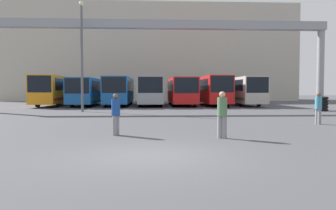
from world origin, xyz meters
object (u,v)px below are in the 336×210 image
tire_stack (322,104)px  bus_slot_6 (240,90)px  pedestrian_mid_left (222,113)px  bus_slot_1 (89,90)px  bus_slot_4 (181,90)px  bus_slot_5 (212,89)px  bus_slot_2 (120,90)px  bus_slot_3 (150,90)px  pedestrian_near_center (318,108)px  lamp_post (82,52)px  bus_slot_0 (57,89)px  pedestrian_mid_right (116,113)px

tire_stack → bus_slot_6: bearing=107.9°
pedestrian_mid_left → tire_stack: 18.74m
pedestrian_mid_left → bus_slot_6: bearing=100.2°
bus_slot_1 → bus_slot_4: size_ratio=1.16×
bus_slot_1 → bus_slot_6: (17.50, 0.08, 0.08)m
bus_slot_4 → tire_stack: 14.98m
bus_slot_5 → bus_slot_2: bearing=177.1°
bus_slot_5 → bus_slot_4: bearing=-175.0°
bus_slot_3 → pedestrian_near_center: bearing=-68.3°
bus_slot_3 → pedestrian_near_center: (8.54, -21.50, -0.95)m
bus_slot_1 → lamp_post: 11.47m
bus_slot_1 → bus_slot_5: bearing=-2.3°
bus_slot_6 → tire_stack: size_ratio=10.30×
bus_slot_4 → pedestrian_near_center: bus_slot_4 is taller
bus_slot_0 → pedestrian_mid_left: bearing=-63.1°
bus_slot_6 → lamp_post: lamp_post is taller
bus_slot_1 → bus_slot_3: 7.00m
lamp_post → bus_slot_2: bearing=79.7°
bus_slot_6 → bus_slot_3: bearing=-179.7°
bus_slot_1 → bus_slot_4: (10.50, -0.86, 0.03)m
bus_slot_0 → bus_slot_1: bus_slot_0 is taller
bus_slot_2 → pedestrian_mid_left: size_ratio=7.18×
pedestrian_mid_right → lamp_post: bearing=48.3°
bus_slot_0 → bus_slot_2: 7.00m
bus_slot_3 → bus_slot_4: size_ratio=1.17×
bus_slot_4 → bus_slot_5: size_ratio=0.94×
bus_slot_6 → pedestrian_mid_left: (-7.91, -26.10, -0.91)m
bus_slot_4 → pedestrian_mid_right: 24.66m
bus_slot_0 → lamp_post: 12.20m
bus_slot_5 → pedestrian_near_center: bus_slot_5 is taller
bus_slot_2 → bus_slot_4: (7.00, -0.83, -0.03)m
bus_slot_5 → pedestrian_mid_left: size_ratio=6.56×
bus_slot_6 → pedestrian_mid_left: bearing=-106.9°
lamp_post → bus_slot_5: bearing=39.8°
bus_slot_0 → bus_slot_5: (17.50, -0.34, -0.01)m
bus_slot_4 → tire_stack: (10.68, -10.44, -1.16)m
bus_slot_1 → bus_slot_0: bearing=-176.5°
lamp_post → bus_slot_6: bearing=34.6°
pedestrian_mid_right → tire_stack: (15.50, 13.73, -0.25)m
bus_slot_4 → bus_slot_6: bearing=7.6°
pedestrian_near_center → pedestrian_mid_left: size_ratio=0.95×
bus_slot_5 → bus_slot_3: bearing=175.3°
bus_slot_5 → pedestrian_mid_right: size_ratio=6.91×
bus_slot_1 → tire_stack: (21.18, -11.30, -1.13)m
pedestrian_mid_left → bus_slot_3: bearing=122.8°
pedestrian_mid_left → lamp_post: lamp_post is taller
bus_slot_6 → tire_stack: (3.68, -11.38, -1.21)m
pedestrian_mid_right → lamp_post: (-4.17, 14.08, 3.92)m
bus_slot_0 → bus_slot_6: bus_slot_0 is taller
pedestrian_near_center → tire_stack: pedestrian_near_center is taller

